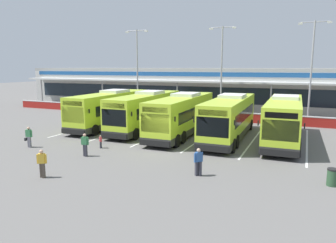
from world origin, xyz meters
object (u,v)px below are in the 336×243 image
(pedestrian_in_dark_coat, at_px, (42,163))
(lamp_post_east, at_px, (312,66))
(pedestrian_approaching_bus, at_px, (85,144))
(coach_bus_leftmost, at_px, (111,109))
(pedestrian_with_handbag, at_px, (29,136))
(coach_bus_centre, at_px, (182,115))
(pedestrian_near_bin, at_px, (198,161))
(lamp_post_west, at_px, (137,66))
(coach_bus_rightmost, at_px, (284,120))
(litter_bin, at_px, (332,177))
(lamp_post_centre, at_px, (222,66))
(coach_bus_left_centre, at_px, (146,112))
(pedestrian_child, at_px, (101,141))
(coach_bus_right_centre, at_px, (230,118))

(pedestrian_in_dark_coat, bearing_deg, lamp_post_east, 61.44)
(pedestrian_approaching_bus, distance_m, lamp_post_east, 25.58)
(coach_bus_leftmost, relative_size, pedestrian_with_handbag, 7.54)
(coach_bus_centre, bearing_deg, pedestrian_near_bin, -64.13)
(coach_bus_centre, bearing_deg, lamp_post_west, 134.74)
(coach_bus_rightmost, height_order, pedestrian_in_dark_coat, coach_bus_rightmost)
(pedestrian_in_dark_coat, bearing_deg, coach_bus_rightmost, 51.48)
(pedestrian_near_bin, relative_size, pedestrian_approaching_bus, 1.00)
(pedestrian_in_dark_coat, xyz_separation_m, litter_bin, (14.85, 5.16, -0.41))
(coach_bus_leftmost, bearing_deg, lamp_post_east, 28.37)
(pedestrian_in_dark_coat, xyz_separation_m, lamp_post_centre, (3.62, 25.64, 5.42))
(coach_bus_left_centre, bearing_deg, pedestrian_child, -88.25)
(pedestrian_in_dark_coat, distance_m, lamp_post_east, 29.04)
(coach_bus_right_centre, distance_m, lamp_post_west, 18.78)
(coach_bus_rightmost, xyz_separation_m, pedestrian_in_dark_coat, (-11.76, -14.77, -0.91))
(coach_bus_rightmost, bearing_deg, litter_bin, -72.15)
(pedestrian_child, xyz_separation_m, lamp_post_west, (-6.65, 17.84, 5.75))
(coach_bus_rightmost, height_order, pedestrian_near_bin, coach_bus_rightmost)
(coach_bus_leftmost, relative_size, pedestrian_near_bin, 7.54)
(coach_bus_centre, relative_size, coach_bus_rightmost, 1.00)
(coach_bus_right_centre, xyz_separation_m, pedestrian_with_handbag, (-13.49, -9.39, -0.93))
(pedestrian_with_handbag, bearing_deg, coach_bus_leftmost, 85.55)
(coach_bus_leftmost, xyz_separation_m, lamp_post_west, (-2.21, 9.82, 4.50))
(coach_bus_rightmost, relative_size, pedestrian_child, 12.16)
(coach_bus_centre, xyz_separation_m, pedestrian_child, (-3.94, -7.15, -1.24))
(pedestrian_in_dark_coat, bearing_deg, lamp_post_centre, 81.97)
(coach_bus_rightmost, relative_size, litter_bin, 13.13)
(pedestrian_in_dark_coat, bearing_deg, pedestrian_with_handbag, 142.30)
(pedestrian_with_handbag, relative_size, pedestrian_near_bin, 1.00)
(coach_bus_left_centre, bearing_deg, lamp_post_west, 123.21)
(coach_bus_rightmost, height_order, lamp_post_west, lamp_post_west)
(lamp_post_west, distance_m, lamp_post_east, 21.21)
(pedestrian_near_bin, distance_m, lamp_post_east, 22.65)
(coach_bus_leftmost, height_order, pedestrian_near_bin, coach_bus_leftmost)
(coach_bus_rightmost, bearing_deg, coach_bus_centre, -174.48)
(lamp_post_west, bearing_deg, lamp_post_east, 1.18)
(coach_bus_rightmost, bearing_deg, pedestrian_in_dark_coat, -128.52)
(pedestrian_in_dark_coat, relative_size, pedestrian_child, 1.61)
(coach_bus_right_centre, relative_size, coach_bus_rightmost, 1.00)
(pedestrian_with_handbag, height_order, pedestrian_approaching_bus, same)
(pedestrian_in_dark_coat, xyz_separation_m, lamp_post_east, (13.64, 25.06, 5.42))
(pedestrian_with_handbag, height_order, pedestrian_in_dark_coat, same)
(litter_bin, bearing_deg, pedestrian_in_dark_coat, -160.84)
(pedestrian_approaching_bus, bearing_deg, litter_bin, 2.57)
(coach_bus_right_centre, distance_m, litter_bin, 11.77)
(coach_bus_left_centre, distance_m, coach_bus_centre, 4.29)
(coach_bus_leftmost, relative_size, pedestrian_child, 12.16)
(coach_bus_leftmost, relative_size, pedestrian_in_dark_coat, 7.54)
(pedestrian_with_handbag, bearing_deg, pedestrian_in_dark_coat, -37.70)
(coach_bus_right_centre, relative_size, pedestrian_near_bin, 7.54)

